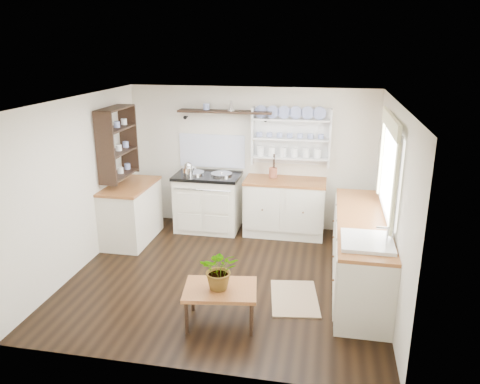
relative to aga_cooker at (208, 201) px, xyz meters
name	(u,v)px	position (x,y,z in m)	size (l,w,h in m)	color
floor	(226,276)	(0.65, -1.57, -0.48)	(4.00, 3.80, 0.01)	black
wall_back	(251,158)	(0.65, 0.33, 0.67)	(4.00, 0.02, 2.30)	beige
wall_right	(391,203)	(2.65, -1.57, 0.67)	(0.02, 3.80, 2.30)	beige
wall_left	(79,185)	(-1.35, -1.57, 0.67)	(0.02, 3.80, 2.30)	beige
ceiling	(225,101)	(0.65, -1.57, 1.82)	(4.00, 3.80, 0.01)	white
window	(389,166)	(2.60, -1.42, 1.09)	(0.08, 1.55, 1.22)	white
aga_cooker	(208,201)	(0.00, 0.00, 0.00)	(1.05, 0.73, 0.97)	white
back_cabinets	(285,206)	(1.25, 0.03, -0.02)	(1.27, 0.63, 0.90)	beige
right_cabinets	(360,251)	(2.35, -1.47, -0.02)	(0.62, 2.43, 0.90)	beige
belfast_sink	(366,252)	(2.35, -2.22, 0.32)	(0.55, 0.60, 0.45)	white
left_cabinets	(131,212)	(-1.05, -0.67, -0.02)	(0.62, 1.13, 0.90)	beige
plate_rack	(291,136)	(1.30, 0.29, 1.08)	(1.20, 0.22, 0.90)	white
high_shelf	(225,112)	(0.25, 0.21, 1.43)	(1.50, 0.29, 0.16)	black
left_shelving	(117,142)	(-1.19, -0.67, 1.07)	(0.28, 0.80, 1.05)	black
kettle	(188,169)	(-0.28, -0.12, 0.56)	(0.18, 0.18, 0.22)	silver
utensil_crock	(273,173)	(1.05, 0.11, 0.51)	(0.13, 0.13, 0.15)	#975137
center_table	(220,292)	(0.82, -2.63, -0.10)	(0.86, 0.67, 0.42)	brown
potted_plant	(220,269)	(0.82, -2.63, 0.17)	(0.41, 0.35, 0.45)	#3F7233
floor_rug	(294,298)	(1.58, -1.98, -0.47)	(0.55, 0.85, 0.02)	#8E6852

